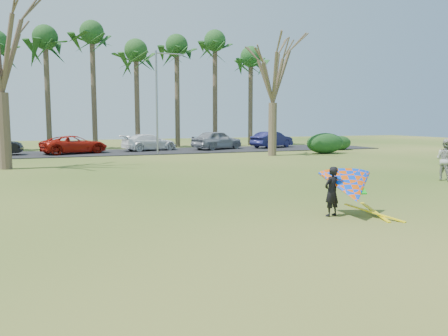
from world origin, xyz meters
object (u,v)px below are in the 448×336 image
object	(u,v)px
car_2	(74,145)
kite_flyer	(349,187)
streetlight	(159,97)
bare_tree_right	(273,68)
car_4	(217,140)
car_5	(272,140)
car_3	(149,142)
pedestrian_a	(446,160)

from	to	relation	value
car_2	kite_flyer	world-z (taller)	kite_flyer
streetlight	kite_flyer	bearing A→B (deg)	-89.44
bare_tree_right	car_4	world-z (taller)	bare_tree_right
car_2	kite_flyer	size ratio (longest dim) A/B	2.12
car_2	car_5	size ratio (longest dim) A/B	1.10
bare_tree_right	car_4	size ratio (longest dim) A/B	1.86
car_2	car_3	distance (m)	6.35
bare_tree_right	car_3	bearing A→B (deg)	134.59
bare_tree_right	streetlight	bearing A→B (deg)	152.97
streetlight	car_5	size ratio (longest dim) A/B	1.73
bare_tree_right	kite_flyer	xyz separation A→B (m)	(-7.61, -19.66, -5.73)
streetlight	car_3	world-z (taller)	streetlight
car_2	kite_flyer	bearing A→B (deg)	175.07
streetlight	bare_tree_right	bearing A→B (deg)	-27.03
car_2	car_4	bearing A→B (deg)	-105.16
car_4	kite_flyer	bearing A→B (deg)	144.88
bare_tree_right	car_5	bearing A→B (deg)	63.16
car_2	pedestrian_a	xyz separation A→B (m)	(15.09, -21.73, 0.17)
bare_tree_right	pedestrian_a	xyz separation A→B (m)	(1.02, -15.06, -5.63)
bare_tree_right	pedestrian_a	bearing A→B (deg)	-86.13
car_5	pedestrian_a	size ratio (longest dim) A/B	2.46
bare_tree_right	car_5	distance (m)	10.41
car_3	kite_flyer	xyz separation A→B (m)	(0.25, -27.63, 0.07)
car_3	car_4	size ratio (longest dim) A/B	0.98
car_5	car_2	bearing A→B (deg)	69.53
streetlight	car_2	xyz separation A→B (m)	(-6.23, 2.66, -3.70)
bare_tree_right	car_4	xyz separation A→B (m)	(-1.82, 7.43, -5.66)
streetlight	car_5	world-z (taller)	streetlight
car_5	kite_flyer	xyz separation A→B (m)	(-11.53, -27.40, 0.02)
pedestrian_a	car_5	bearing A→B (deg)	-14.45
car_5	pedestrian_a	xyz separation A→B (m)	(-2.90, -22.81, 0.12)
car_4	kite_flyer	xyz separation A→B (m)	(-5.79, -27.09, -0.07)
kite_flyer	car_4	bearing A→B (deg)	77.93
car_2	bare_tree_right	bearing A→B (deg)	-134.06
bare_tree_right	car_3	size ratio (longest dim) A/B	1.90
car_5	car_3	bearing A→B (deg)	64.99
car_3	car_5	bearing A→B (deg)	-106.98
car_4	pedestrian_a	distance (m)	22.67
streetlight	car_2	size ratio (longest dim) A/B	1.58
car_2	car_3	world-z (taller)	car_2
car_4	car_2	bearing A→B (deg)	70.52
streetlight	car_5	distance (m)	12.87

